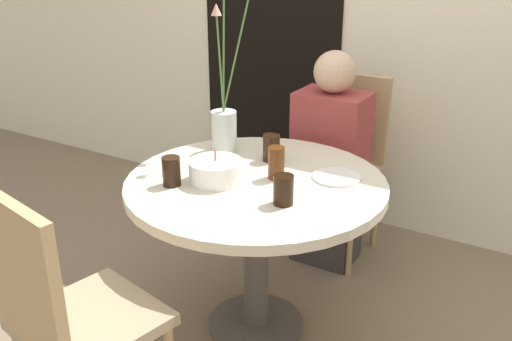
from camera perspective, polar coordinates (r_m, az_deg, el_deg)
ground_plane at (r=2.59m, az=0.00°, el=-15.30°), size 16.00×16.00×0.00m
doorway_panel at (r=3.46m, az=1.46°, el=13.07°), size 0.90×0.01×2.05m
dining_table at (r=2.29m, az=0.00°, el=-3.82°), size 1.03×1.03×0.70m
chair_left_flank at (r=3.00m, az=8.71°, el=1.66°), size 0.41×0.41×0.94m
chair_far_back at (r=1.86m, az=-18.56°, el=-13.21°), size 0.47×0.47×0.94m
birthday_cake at (r=2.21m, az=-4.06°, el=-0.05°), size 0.21×0.21×0.13m
flower_vase at (r=2.49m, az=-3.17°, el=5.31°), size 0.20×0.19×0.73m
side_plate at (r=2.27m, az=8.04°, el=-0.66°), size 0.19×0.19×0.01m
drink_glass_0 at (r=2.23m, az=2.04°, el=0.77°), size 0.07×0.07×0.13m
drink_glass_1 at (r=2.41m, az=1.55°, el=2.29°), size 0.07×0.07×0.11m
drink_glass_2 at (r=2.19m, az=-8.46°, el=-0.07°), size 0.07×0.07×0.11m
drink_glass_3 at (r=2.02m, az=2.76°, el=-1.94°), size 0.07×0.07×0.11m
person_guest at (r=2.87m, az=7.38°, el=0.32°), size 0.34×0.24×1.10m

